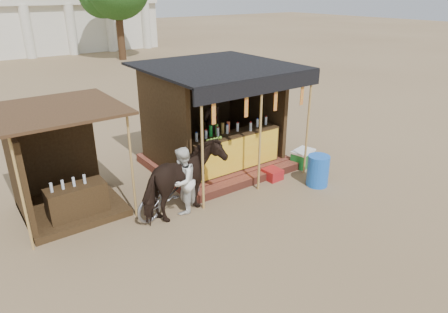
% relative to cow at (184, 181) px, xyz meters
% --- Properties ---
extents(ground, '(120.00, 120.00, 0.00)m').
position_rel_cow_xyz_m(ground, '(1.05, -1.58, -0.80)').
color(ground, '#846B4C').
rests_on(ground, ground).
extents(main_stall, '(3.60, 3.61, 2.78)m').
position_rel_cow_xyz_m(main_stall, '(2.05, 1.78, 0.23)').
color(main_stall, brown).
rests_on(main_stall, ground).
extents(secondary_stall, '(2.40, 2.40, 2.38)m').
position_rel_cow_xyz_m(secondary_stall, '(-2.12, 1.66, 0.05)').
color(secondary_stall, '#3A2915').
rests_on(secondary_stall, ground).
extents(cow, '(2.03, 1.24, 1.60)m').
position_rel_cow_xyz_m(cow, '(0.00, 0.00, 0.00)').
color(cow, black).
rests_on(cow, ground).
extents(motorbike, '(1.84, 0.95, 0.92)m').
position_rel_cow_xyz_m(motorbike, '(-0.22, 0.27, -0.34)').
color(motorbike, gray).
rests_on(motorbike, ground).
extents(bystander, '(0.92, 0.89, 1.50)m').
position_rel_cow_xyz_m(bystander, '(0.03, 0.13, -0.05)').
color(bystander, silver).
rests_on(bystander, ground).
extents(blue_barrel, '(0.69, 0.69, 0.79)m').
position_rel_cow_xyz_m(blue_barrel, '(3.40, -0.71, -0.41)').
color(blue_barrel, blue).
rests_on(blue_barrel, ground).
extents(red_crate, '(0.43, 0.46, 0.27)m').
position_rel_cow_xyz_m(red_crate, '(2.72, 0.20, -0.66)').
color(red_crate, maroon).
rests_on(red_crate, ground).
extents(cooler, '(0.72, 0.58, 0.46)m').
position_rel_cow_xyz_m(cooler, '(3.97, 0.34, -0.57)').
color(cooler, '#186D2A').
rests_on(cooler, ground).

